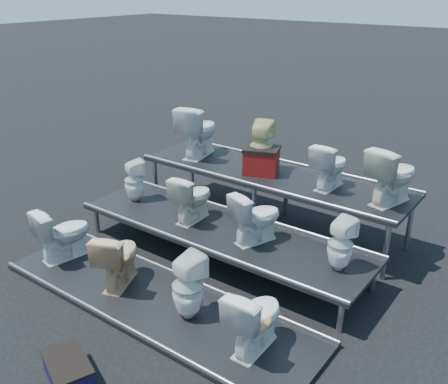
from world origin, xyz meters
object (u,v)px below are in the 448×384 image
Objects in this scene: toilet_5 at (192,197)px; toilet_8 at (198,130)px; toilet_7 at (341,244)px; toilet_10 at (330,165)px; red_crate at (261,162)px; toilet_6 at (256,217)px; toilet_4 at (134,180)px; toilet_1 at (118,257)px; toilet_3 at (255,318)px; step_stool at (68,371)px; toilet_0 at (63,233)px; toilet_9 at (261,146)px; toilet_11 at (393,175)px; toilet_2 at (188,287)px.

toilet_8 is (-0.94, 1.30, 0.49)m from toilet_5.
toilet_7 is 1.57m from toilet_10.
red_crate reaches higher than toilet_7.
red_crate reaches higher than toilet_6.
toilet_4 is 0.97× the size of toilet_10.
toilet_10 is (1.52, 2.60, 0.76)m from toilet_1.
toilet_3 is 3.30m from toilet_4.
toilet_3 is at bearing 70.35° from step_stool.
toilet_0 is 1.50× the size of red_crate.
toilet_6 is at bearing -80.73° from red_crate.
step_stool is at bearing 96.97° from toilet_1.
toilet_3 is 1.48× the size of red_crate.
toilet_3 is 1.87m from step_stool.
toilet_7 is 1.12× the size of step_stool.
toilet_8 reaches higher than step_stool.
red_crate is (-1.54, 2.51, 0.61)m from toilet_3.
step_stool is (0.33, -3.89, -0.93)m from red_crate.
toilet_10 is (-0.78, 1.30, 0.41)m from toilet_7.
toilet_7 is at bearing 123.93° from toilet_10.
toilet_4 is 0.74× the size of toilet_8.
toilet_5 is at bearing 60.01° from toilet_9.
toilet_6 is (2.18, 0.00, 0.02)m from toilet_4.
toilet_9 is at bearing -121.16° from toilet_1.
toilet_0 is at bearing 48.14° from toilet_10.
toilet_0 is 0.95× the size of toilet_9.
toilet_0 is 1.35m from toilet_4.
toilet_0 is at bearing 164.70° from step_stool.
toilet_8 is at bearing -17.81° from toilet_9.
toilet_8 reaches higher than toilet_6.
toilet_11 is at bearing -155.09° from toilet_1.
toilet_6 is 1.84m from toilet_11.
toilet_3 is at bearing 88.04° from toilet_7.
toilet_1 is 3.11m from toilet_10.
toilet_5 is at bearing 114.57° from toilet_8.
toilet_0 is 1.01× the size of toilet_1.
toilet_10 is (2.35, 0.00, -0.10)m from toilet_8.
toilet_5 reaches higher than toilet_2.
toilet_1 is 1.69m from toilet_4.
toilet_9 is (-1.91, 1.30, 0.47)m from toilet_7.
toilet_7 is 2.35m from toilet_9.
step_stool is (0.79, -1.39, -0.32)m from toilet_1.
step_stool is at bearing 83.85° from toilet_11.
toilet_4 is 1.11× the size of step_stool.
toilet_11 is (3.21, 0.00, -0.04)m from toilet_8.
toilet_11 reaches higher than toilet_1.
toilet_0 reaches higher than toilet_1.
red_crate is (1.28, -0.09, -0.25)m from toilet_8.
step_stool is at bearing 100.77° from toilet_8.
toilet_3 is 0.85× the size of toilet_8.
toilet_8 is 1.31m from red_crate.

